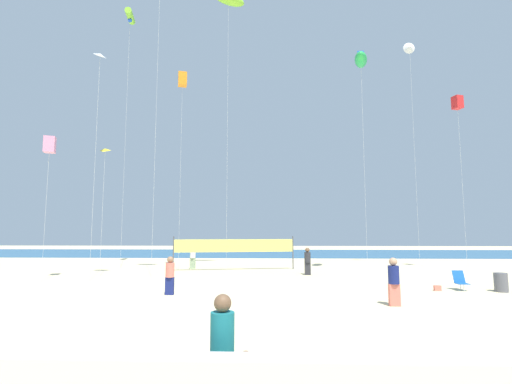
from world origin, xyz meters
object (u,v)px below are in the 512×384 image
at_px(trash_barrel, 501,282).
at_px(kite_red_box, 457,103).
at_px(mother_figure, 222,345).
at_px(toddler_figure, 246,376).
at_px(kite_green_inflatable, 361,60).
at_px(kite_white_delta, 410,48).
at_px(beachgoer_coral_shirt, 170,274).
at_px(beachgoer_white_shirt, 193,256).
at_px(beachgoer_navy_shirt, 394,280).
at_px(kite_white_diamond, 100,58).
at_px(kite_orange_box, 182,80).
at_px(kite_yellow_diamond, 105,151).
at_px(beach_handbag, 437,288).
at_px(beachgoer_charcoal_shirt, 308,260).
at_px(kite_lime_tube, 130,17).
at_px(kite_pink_box, 50,145).
at_px(folding_beach_chair, 460,280).
at_px(volleyball_net, 235,247).

xyz_separation_m(trash_barrel, kite_red_box, (3.28, 9.22, 11.66)).
xyz_separation_m(mother_figure, toddler_figure, (0.37, 0.01, -0.47)).
relative_size(mother_figure, kite_green_inflatable, 0.11).
bearing_deg(kite_white_delta, kite_green_inflatable, -137.96).
height_order(beachgoer_coral_shirt, beachgoer_white_shirt, beachgoer_white_shirt).
bearing_deg(beachgoer_coral_shirt, kite_green_inflatable, 167.64).
distance_m(beachgoer_navy_shirt, kite_white_diamond, 19.79).
xyz_separation_m(beachgoer_white_shirt, kite_red_box, (19.44, -0.79, 11.14)).
distance_m(kite_white_delta, kite_orange_box, 18.69).
bearing_deg(kite_yellow_diamond, beachgoer_white_shirt, 45.96).
bearing_deg(beach_handbag, toddler_figure, -124.68).
bearing_deg(kite_yellow_diamond, beachgoer_navy_shirt, -29.86).
bearing_deg(trash_barrel, kite_green_inflatable, 119.32).
bearing_deg(kite_white_delta, mother_figure, -117.67).
xyz_separation_m(toddler_figure, beachgoer_charcoal_shirt, (2.74, 17.88, 0.48)).
distance_m(beachgoer_white_shirt, kite_red_box, 22.42).
relative_size(kite_white_delta, kite_lime_tube, 0.89).
bearing_deg(kite_lime_tube, beachgoer_white_shirt, -5.81).
distance_m(beachgoer_navy_shirt, trash_barrel, 6.86).
bearing_deg(kite_lime_tube, kite_pink_box, -98.25).
height_order(kite_white_diamond, kite_red_box, kite_white_diamond).
bearing_deg(kite_lime_tube, kite_orange_box, -15.31).
height_order(mother_figure, kite_red_box, kite_red_box).
bearing_deg(beachgoer_white_shirt, kite_orange_box, 51.90).
distance_m(mother_figure, kite_yellow_diamond, 20.40).
height_order(beachgoer_coral_shirt, beach_handbag, beachgoer_coral_shirt).
height_order(mother_figure, folding_beach_chair, mother_figure).
bearing_deg(beachgoer_navy_shirt, beachgoer_charcoal_shirt, 90.06).
height_order(beachgoer_coral_shirt, beachgoer_charcoal_shirt, beachgoer_charcoal_shirt).
height_order(kite_green_inflatable, kite_orange_box, kite_green_inflatable).
xyz_separation_m(toddler_figure, kite_lime_tube, (-11.01, 22.02, 19.75)).
height_order(trash_barrel, kite_red_box, kite_red_box).
distance_m(trash_barrel, kite_green_inflatable, 16.44).
height_order(kite_yellow_diamond, kite_red_box, kite_red_box).
distance_m(mother_figure, folding_beach_chair, 15.30).
bearing_deg(beachgoer_white_shirt, kite_lime_tube, 6.52).
bearing_deg(beachgoer_coral_shirt, folding_beach_chair, 136.47).
height_order(kite_lime_tube, kite_red_box, kite_lime_tube).
height_order(toddler_figure, beach_handbag, toddler_figure).
relative_size(toddler_figure, kite_orange_box, 0.05).
relative_size(beachgoer_navy_shirt, beachgoer_charcoal_shirt, 1.02).
bearing_deg(trash_barrel, kite_lime_tube, 154.12).
bearing_deg(volleyball_net, mother_figure, -85.04).
xyz_separation_m(volleyball_net, kite_green_inflatable, (8.88, -1.94, 12.94)).
relative_size(mother_figure, kite_white_delta, 0.09).
xyz_separation_m(kite_green_inflatable, kite_red_box, (7.37, 1.93, -2.50)).
bearing_deg(kite_white_delta, toddler_figure, -116.96).
bearing_deg(folding_beach_chair, kite_red_box, 52.07).
distance_m(beachgoer_charcoal_shirt, kite_white_diamond, 17.50).
bearing_deg(beachgoer_charcoal_shirt, folding_beach_chair, -1.20).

